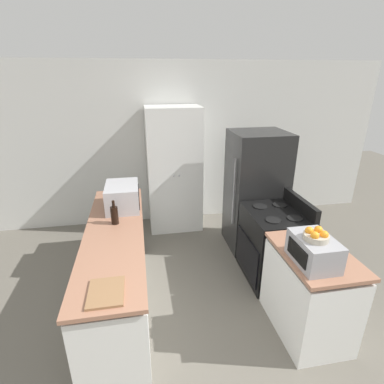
# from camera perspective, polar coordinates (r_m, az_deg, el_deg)

# --- Properties ---
(wall_back) EXTENTS (7.00, 0.06, 2.60)m
(wall_back) POSITION_cam_1_polar(r_m,az_deg,el_deg) (4.99, -3.12, 8.94)
(wall_back) COLOR silver
(wall_back) RESTS_ON ground_plane
(counter_left) EXTENTS (0.60, 2.37, 0.88)m
(counter_left) POSITION_cam_1_polar(r_m,az_deg,el_deg) (3.46, -13.92, -13.79)
(counter_left) COLOR silver
(counter_left) RESTS_ON ground_plane
(counter_right) EXTENTS (0.60, 0.88, 0.88)m
(counter_right) POSITION_cam_1_polar(r_m,az_deg,el_deg) (3.25, 21.29, -17.46)
(counter_right) COLOR silver
(counter_right) RESTS_ON ground_plane
(pantry_cabinet) EXTENTS (0.83, 0.59, 1.95)m
(pantry_cabinet) POSITION_cam_1_polar(r_m,az_deg,el_deg) (4.75, -3.43, 4.21)
(pantry_cabinet) COLOR silver
(pantry_cabinet) RESTS_ON ground_plane
(stove) EXTENTS (0.66, 0.78, 1.04)m
(stove) POSITION_cam_1_polar(r_m,az_deg,el_deg) (3.84, 15.17, -9.63)
(stove) COLOR black
(stove) RESTS_ON ground_plane
(refrigerator) EXTENTS (0.76, 0.70, 1.68)m
(refrigerator) POSITION_cam_1_polar(r_m,az_deg,el_deg) (4.33, 11.97, 0.11)
(refrigerator) COLOR black
(refrigerator) RESTS_ON ground_plane
(microwave) EXTENTS (0.39, 0.52, 0.29)m
(microwave) POSITION_cam_1_polar(r_m,az_deg,el_deg) (3.67, -13.08, -0.82)
(microwave) COLOR #B2B2B7
(microwave) RESTS_ON counter_left
(wine_bottle) EXTENTS (0.08, 0.08, 0.27)m
(wine_bottle) POSITION_cam_1_polar(r_m,az_deg,el_deg) (3.32, -14.55, -4.22)
(wine_bottle) COLOR black
(wine_bottle) RESTS_ON counter_left
(toaster_oven) EXTENTS (0.31, 0.43, 0.24)m
(toaster_oven) POSITION_cam_1_polar(r_m,az_deg,el_deg) (2.77, 22.16, -10.31)
(toaster_oven) COLOR #939399
(toaster_oven) RESTS_ON counter_right
(fruit_bowl) EXTENTS (0.20, 0.20, 0.10)m
(fruit_bowl) POSITION_cam_1_polar(r_m,az_deg,el_deg) (2.67, 22.58, -7.61)
(fruit_bowl) COLOR #B2A893
(fruit_bowl) RESTS_ON toaster_oven
(cutting_board) EXTENTS (0.26, 0.33, 0.02)m
(cutting_board) POSITION_cam_1_polar(r_m,az_deg,el_deg) (2.41, -16.05, -17.88)
(cutting_board) COLOR #8E6642
(cutting_board) RESTS_ON counter_left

